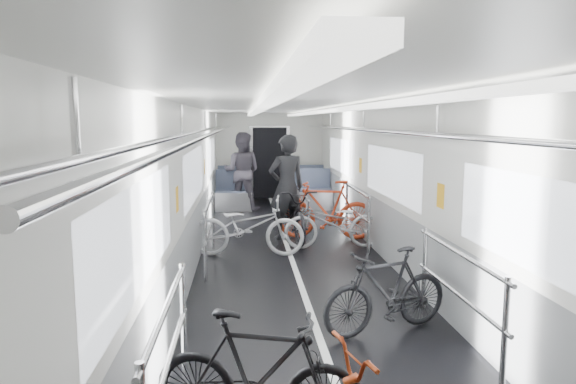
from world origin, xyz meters
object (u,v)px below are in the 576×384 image
(bike_right_mid, at_px, (334,223))
(bike_left_mid, at_px, (260,375))
(bike_left_far, at_px, (247,226))
(bike_right_far, at_px, (326,210))
(person_standing, at_px, (287,187))
(bike_right_near, at_px, (386,291))
(bike_aisle, at_px, (293,214))
(person_seated, at_px, (242,171))

(bike_right_mid, bearing_deg, bike_left_mid, -16.10)
(bike_left_far, bearing_deg, bike_right_mid, -70.89)
(bike_right_far, bearing_deg, person_standing, -86.03)
(bike_right_near, relative_size, bike_right_far, 0.81)
(bike_right_far, bearing_deg, bike_aisle, -78.36)
(bike_left_mid, bearing_deg, bike_right_near, -23.16)
(bike_left_far, bearing_deg, person_seated, 6.68)
(bike_right_mid, height_order, person_standing, person_standing)
(person_seated, bearing_deg, bike_left_mid, 103.85)
(bike_left_mid, bearing_deg, bike_right_mid, 0.53)
(bike_left_far, distance_m, person_seated, 4.42)
(bike_left_mid, xyz_separation_m, person_standing, (0.70, 6.08, 0.52))
(bike_left_far, height_order, bike_right_near, bike_left_far)
(bike_right_far, xyz_separation_m, bike_aisle, (-0.63, 0.01, -0.07))
(bike_right_near, relative_size, person_standing, 0.76)
(bike_right_far, distance_m, person_seated, 3.69)
(bike_left_mid, xyz_separation_m, bike_left_far, (-0.04, 4.89, 0.03))
(bike_left_mid, height_order, bike_aisle, bike_aisle)
(bike_left_far, relative_size, person_seated, 0.96)
(bike_left_far, xyz_separation_m, bike_right_mid, (1.48, 0.36, -0.04))
(bike_left_far, relative_size, bike_right_near, 1.25)
(bike_right_mid, bearing_deg, bike_aisle, -139.65)
(bike_right_near, height_order, bike_aisle, bike_aisle)
(bike_left_mid, relative_size, bike_right_near, 1.02)
(bike_left_mid, distance_m, bike_right_near, 2.17)
(bike_left_mid, xyz_separation_m, bike_right_mid, (1.44, 5.25, -0.01))
(bike_aisle, xyz_separation_m, person_seated, (-0.94, 3.30, 0.47))
(bike_right_near, xyz_separation_m, person_standing, (-0.67, 4.39, 0.53))
(bike_right_mid, distance_m, person_seated, 4.36)
(person_seated, bearing_deg, bike_right_near, 114.23)
(bike_left_mid, relative_size, person_seated, 0.79)
(person_seated, bearing_deg, person_standing, 117.65)
(bike_left_far, bearing_deg, bike_right_far, -48.25)
(person_seated, bearing_deg, bike_right_far, 128.37)
(bike_right_mid, distance_m, person_standing, 1.23)
(bike_right_near, bearing_deg, bike_right_far, 160.30)
(person_standing, height_order, person_seated, person_standing)
(bike_aisle, distance_m, person_standing, 0.51)
(bike_left_mid, height_order, bike_right_mid, bike_left_mid)
(bike_right_near, relative_size, person_seated, 0.77)
(person_standing, bearing_deg, bike_right_far, 153.60)
(person_seated, bearing_deg, bike_left_far, 104.24)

